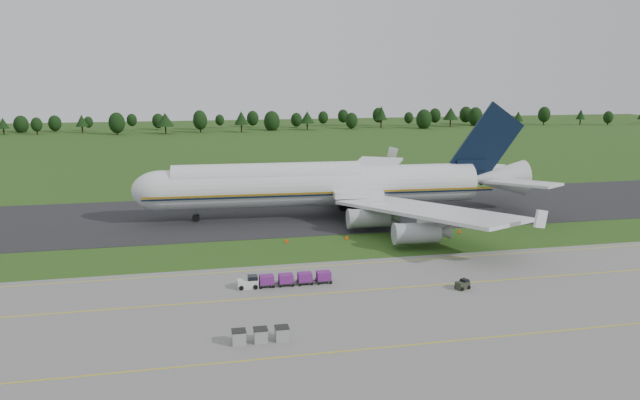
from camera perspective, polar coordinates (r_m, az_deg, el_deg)
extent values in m
plane|color=#244514|center=(106.01, -2.67, -4.58)|extent=(600.00, 600.00, 0.00)
cube|color=slate|center=(74.56, 1.75, -11.69)|extent=(300.00, 52.00, 0.06)
cube|color=black|center=(132.84, -4.67, -1.27)|extent=(300.00, 40.00, 0.08)
cube|color=#D0BD0C|center=(85.42, -0.20, -8.57)|extent=(300.00, 0.25, 0.01)
cube|color=#D0BD0C|center=(69.25, 2.97, -13.57)|extent=(300.00, 0.20, 0.01)
cube|color=#D0BD0C|center=(96.56, -1.68, -6.17)|extent=(120.00, 0.20, 0.01)
cylinder|color=black|center=(340.48, -26.94, 5.60)|extent=(0.70, 0.70, 2.93)
cone|color=#183312|center=(340.17, -27.00, 6.28)|extent=(5.64, 5.64, 5.20)
cylinder|color=black|center=(333.34, -24.44, 5.74)|extent=(0.70, 0.70, 3.18)
sphere|color=#183312|center=(333.08, -24.49, 6.30)|extent=(5.34, 5.34, 5.34)
cylinder|color=black|center=(333.34, -20.90, 6.02)|extent=(0.70, 0.70, 3.27)
cone|color=#183312|center=(332.99, -20.96, 6.80)|extent=(6.00, 6.00, 5.81)
cylinder|color=black|center=(319.45, -18.05, 6.04)|extent=(0.70, 0.70, 3.70)
sphere|color=#183312|center=(319.15, -18.09, 6.72)|extent=(7.77, 7.77, 7.77)
cylinder|color=black|center=(316.05, -13.93, 6.22)|extent=(0.70, 0.70, 3.71)
cone|color=#183312|center=(315.64, -13.97, 7.15)|extent=(8.65, 8.65, 6.60)
cylinder|color=black|center=(319.64, -10.88, 6.43)|extent=(0.70, 0.70, 3.96)
sphere|color=#183312|center=(319.32, -10.91, 7.16)|extent=(7.11, 7.11, 7.11)
cylinder|color=black|center=(318.41, -7.19, 6.51)|extent=(0.70, 0.70, 3.81)
cone|color=#183312|center=(318.00, -7.21, 7.46)|extent=(7.16, 7.16, 6.77)
cylinder|color=black|center=(327.87, -4.42, 6.64)|extent=(0.70, 0.70, 3.02)
sphere|color=#183312|center=(327.62, -4.43, 7.18)|extent=(8.31, 8.31, 8.31)
cylinder|color=black|center=(328.42, -1.17, 6.73)|extent=(0.70, 0.70, 3.52)
cone|color=#183312|center=(328.05, -1.18, 7.58)|extent=(7.71, 7.71, 6.26)
cylinder|color=black|center=(335.06, 2.89, 6.76)|extent=(0.70, 0.70, 2.92)
sphere|color=#183312|center=(334.83, 2.90, 7.27)|extent=(6.50, 6.50, 6.50)
cylinder|color=black|center=(342.69, 5.60, 6.94)|extent=(0.70, 0.70, 4.26)
cone|color=#183312|center=(342.26, 5.62, 7.92)|extent=(6.68, 6.68, 7.57)
cylinder|color=black|center=(342.12, 9.47, 6.74)|extent=(0.70, 0.70, 3.18)
sphere|color=#183312|center=(341.87, 9.49, 7.29)|extent=(8.37, 8.37, 8.37)
cylinder|color=black|center=(356.79, 11.83, 6.90)|extent=(0.70, 0.70, 3.83)
cone|color=#183312|center=(356.42, 11.86, 7.75)|extent=(8.53, 8.53, 6.80)
cylinder|color=black|center=(366.62, 13.99, 6.88)|extent=(0.70, 0.70, 3.35)
sphere|color=#183312|center=(366.37, 14.02, 7.42)|extent=(8.17, 8.17, 8.17)
cylinder|color=black|center=(364.07, 17.63, 6.63)|extent=(0.70, 0.70, 3.09)
cone|color=#183312|center=(363.76, 17.67, 7.30)|extent=(5.81, 5.81, 5.49)
cylinder|color=black|center=(383.25, 19.77, 6.78)|extent=(0.70, 0.70, 3.90)
sphere|color=#183312|center=(382.98, 19.81, 7.37)|extent=(6.88, 6.88, 6.88)
cylinder|color=black|center=(390.24, 22.69, 6.59)|extent=(0.70, 0.70, 3.23)
cone|color=#183312|center=(389.95, 22.74, 7.25)|extent=(5.06, 5.06, 5.75)
cylinder|color=black|center=(396.51, 24.82, 6.46)|extent=(0.70, 0.70, 2.90)
sphere|color=#183312|center=(396.32, 24.85, 6.89)|extent=(5.48, 5.48, 5.48)
cylinder|color=silver|center=(128.80, 0.13, 1.29)|extent=(65.17, 11.12, 8.05)
cylinder|color=silver|center=(127.13, -4.85, 1.98)|extent=(38.28, 8.08, 6.28)
sphere|color=silver|center=(127.59, -14.39, 0.82)|extent=(8.05, 8.05, 8.05)
cone|color=silver|center=(140.26, 15.88, 1.93)|extent=(12.65, 8.22, 7.65)
cube|color=#B5841B|center=(125.00, 0.43, 0.66)|extent=(71.49, 3.47, 0.39)
cube|color=silver|center=(112.30, 9.54, -0.93)|extent=(25.30, 39.35, 0.62)
cube|color=silver|center=(152.61, 4.38, 2.49)|extent=(28.08, 38.72, 0.62)
cylinder|color=#94969C|center=(117.38, 4.47, -1.66)|extent=(7.99, 3.95, 3.58)
cylinder|color=#94969C|center=(107.37, 8.84, -3.02)|extent=(7.99, 3.95, 3.58)
cylinder|color=#94969C|center=(144.30, 1.80, 0.87)|extent=(7.99, 3.95, 3.58)
cylinder|color=#94969C|center=(157.24, 2.86, 1.75)|extent=(7.99, 3.95, 3.58)
cube|color=black|center=(138.09, 15.00, 4.98)|extent=(16.32, 1.39, 17.96)
cube|color=silver|center=(133.55, 18.05, 1.47)|extent=(12.47, 15.69, 0.50)
cube|color=silver|center=(148.42, 15.10, 2.61)|extent=(13.34, 15.45, 0.50)
cylinder|color=slate|center=(128.22, -11.29, -1.38)|extent=(0.40, 0.40, 2.46)
cylinder|color=black|center=(128.33, -11.28, -1.60)|extent=(1.50, 1.07, 1.45)
cylinder|color=slate|center=(126.31, 3.51, -1.37)|extent=(0.40, 0.40, 2.46)
cylinder|color=black|center=(126.42, 3.51, -1.60)|extent=(1.50, 1.07, 1.45)
cylinder|color=slate|center=(135.90, 2.57, -0.44)|extent=(0.40, 0.40, 2.46)
cylinder|color=black|center=(136.01, 2.56, -0.64)|extent=(1.50, 1.07, 1.45)
cube|color=silver|center=(87.99, -6.61, -7.62)|extent=(2.84, 1.53, 1.20)
cylinder|color=black|center=(87.28, -7.20, -7.99)|extent=(0.65, 0.24, 0.65)
cube|color=black|center=(88.32, -4.90, -7.66)|extent=(2.18, 1.64, 0.13)
cube|color=#5E1B69|center=(88.11, -4.91, -7.26)|extent=(1.96, 1.53, 1.20)
cylinder|color=black|center=(87.57, -5.41, -7.98)|extent=(0.37, 0.16, 0.37)
cube|color=black|center=(88.68, -3.14, -7.56)|extent=(2.18, 1.64, 0.13)
cube|color=#5E1B69|center=(88.46, -3.15, -7.16)|extent=(1.96, 1.53, 1.20)
cylinder|color=black|center=(87.90, -3.63, -7.87)|extent=(0.37, 0.16, 0.37)
cube|color=black|center=(89.11, -1.39, -7.45)|extent=(2.18, 1.64, 0.13)
cube|color=#5E1B69|center=(88.90, -1.40, -7.05)|extent=(1.96, 1.53, 1.20)
cylinder|color=black|center=(88.32, -1.86, -7.76)|extent=(0.37, 0.16, 0.37)
cube|color=black|center=(89.63, 0.33, -7.33)|extent=(2.18, 1.64, 0.13)
cube|color=#5E1B69|center=(89.42, 0.33, -6.93)|extent=(1.96, 1.53, 1.20)
cylinder|color=black|center=(88.81, -0.12, -7.64)|extent=(0.37, 0.16, 0.37)
cylinder|color=black|center=(88.08, -6.61, -7.79)|extent=(0.65, 0.24, 0.65)
cube|color=#282C1F|center=(89.32, 12.90, -7.60)|extent=(2.20, 1.77, 1.05)
cylinder|color=black|center=(88.64, 12.65, -7.92)|extent=(0.53, 0.19, 0.53)
cylinder|color=black|center=(90.16, 13.13, -7.60)|extent=(0.53, 0.19, 0.53)
cube|color=gray|center=(70.99, -7.42, -12.35)|extent=(1.49, 1.49, 1.49)
cube|color=black|center=(70.68, -7.44, -11.77)|extent=(1.58, 1.58, 0.07)
cube|color=gray|center=(71.19, -5.46, -12.23)|extent=(1.49, 1.49, 1.49)
cube|color=black|center=(70.88, -5.47, -11.65)|extent=(1.58, 1.58, 0.07)
cube|color=gray|center=(71.48, -3.50, -12.10)|extent=(1.49, 1.49, 1.49)
cube|color=black|center=(71.17, -3.51, -11.52)|extent=(1.58, 1.58, 0.07)
cube|color=#FF4308|center=(110.21, -3.06, -3.80)|extent=(0.50, 0.12, 0.60)
cube|color=black|center=(110.29, -3.05, -3.94)|extent=(0.30, 0.30, 0.04)
cube|color=#FF4308|center=(112.37, 2.46, -3.49)|extent=(0.50, 0.12, 0.60)
cube|color=black|center=(112.45, 2.46, -3.63)|extent=(0.30, 0.30, 0.04)
cube|color=#FF4308|center=(115.53, 7.72, -3.16)|extent=(0.50, 0.12, 0.60)
cube|color=black|center=(115.60, 7.71, -3.30)|extent=(0.30, 0.30, 0.04)
cube|color=#FF4308|center=(119.60, 12.65, -2.83)|extent=(0.50, 0.12, 0.60)
cube|color=black|center=(119.67, 12.65, -2.96)|extent=(0.30, 0.30, 0.04)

